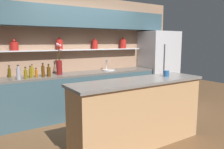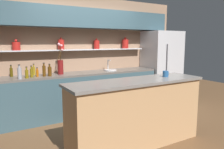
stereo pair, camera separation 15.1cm
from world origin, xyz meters
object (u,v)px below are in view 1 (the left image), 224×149
Objects in this scene: bottle_oil_2 at (9,72)px; bottle_oil_7 at (26,74)px; bottle_spirit_0 at (49,71)px; coffee_mug at (166,74)px; bottle_oil_5 at (32,71)px; refrigerator at (159,66)px; bottle_spirit_3 at (18,74)px; bottle_sauce_1 at (36,73)px; flower_vase at (59,65)px; bottle_spirit_6 at (43,71)px; sink_fixture at (108,69)px; bottle_oil_4 at (30,73)px.

bottle_oil_2 is 1.06× the size of bottle_oil_7.
coffee_mug is at bearing -49.02° from bottle_spirit_0.
bottle_oil_5 is 2.05× the size of coffee_mug.
bottle_spirit_3 is at bearing -177.73° from refrigerator.
bottle_oil_7 is (-0.43, -0.04, -0.01)m from bottle_spirit_0.
bottle_oil_2 reaches higher than bottle_oil_7.
flower_vase is at bearing 10.16° from bottle_sauce_1.
flower_vase is 2.66× the size of bottle_spirit_0.
bottle_spirit_0 is 0.23m from bottle_sauce_1.
bottle_sauce_1 is 0.68× the size of bottle_spirit_6.
refrigerator is at bearing 2.22° from bottle_oil_7.
sink_fixture is at bearing 5.43° from bottle_spirit_3.
refrigerator reaches higher than flower_vase.
refrigerator is at bearing -1.80° from sink_fixture.
bottle_oil_5 is 1.04× the size of bottle_oil_7.
refrigerator reaches higher than bottle_oil_4.
flower_vase is 2.43× the size of bottle_spirit_6.
flower_vase reaches higher than bottle_oil_4.
bottle_spirit_6 is (-3.10, -0.07, 0.10)m from refrigerator.
refrigerator is at bearing 48.50° from coffee_mug.
flower_vase reaches higher than bottle_oil_2.
bottle_oil_5 reaches higher than bottle_oil_7.
bottle_oil_5 is (-1.67, 0.17, 0.07)m from sink_fixture.
bottle_spirit_0 reaches higher than coffee_mug.
bottle_spirit_3 is at bearing -131.46° from bottle_oil_5.
bottle_sauce_1 is at bearing -86.89° from bottle_oil_5.
refrigerator is at bearing 1.75° from bottle_spirit_0.
bottle_spirit_6 is 2.39× the size of coffee_mug.
bottle_oil_5 reaches higher than coffee_mug.
bottle_oil_5 is at bearing 1.72° from bottle_oil_2.
bottle_spirit_0 is 0.91× the size of bottle_spirit_6.
bottle_sauce_1 is at bearing 17.68° from bottle_spirit_3.
bottle_oil_7 is (-0.69, -0.18, -0.12)m from flower_vase.
flower_vase is 2.21× the size of sink_fixture.
flower_vase is (-2.73, 0.05, 0.20)m from refrigerator.
bottle_oil_2 is 2.87m from coffee_mug.
flower_vase is at bearing -9.47° from bottle_oil_2.
bottle_oil_7 is (-0.10, -0.07, -0.00)m from bottle_oil_4.
flower_vase is 2.88× the size of bottle_oil_4.
bottle_sauce_1 is at bearing -177.09° from sink_fixture.
bottle_spirit_0 is 0.93× the size of bottle_spirit_3.
bottle_spirit_3 reaches higher than sink_fixture.
bottle_spirit_0 is at bearing -14.03° from bottle_sauce_1.
flower_vase is 2.96× the size of bottle_oil_7.
flower_vase is 5.83× the size of coffee_mug.
flower_vase reaches higher than bottle_spirit_6.
sink_fixture is 1.27× the size of bottle_oil_2.
bottle_spirit_6 reaches higher than bottle_oil_7.
bottle_oil_2 reaches higher than bottle_oil_4.
bottle_sauce_1 is 0.49m from bottle_oil_2.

